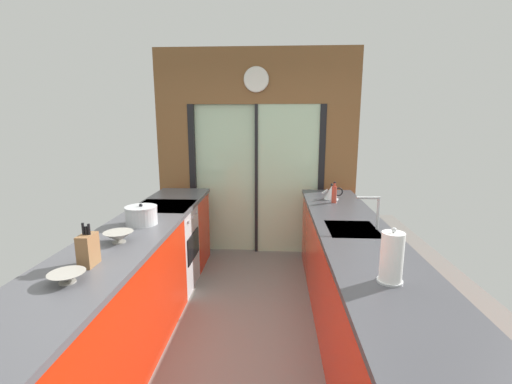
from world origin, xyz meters
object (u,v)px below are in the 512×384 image
Objects in this scene: mixing_bowl_far at (119,237)px; paper_towel_roll at (392,258)px; oven_range at (166,248)px; soap_bottle at (334,194)px; mixing_bowl_mid at (67,277)px; stock_pot at (141,215)px; kettle at (332,192)px; knife_block at (88,250)px.

mixing_bowl_far is 1.86m from paper_towel_roll.
oven_range is 4.02× the size of soap_bottle.
mixing_bowl_mid is 0.93× the size of mixing_bowl_far.
stock_pot is 1.11× the size of kettle.
kettle reaches higher than mixing_bowl_mid.
paper_towel_roll is (1.78, -0.13, 0.04)m from knife_block.
stock_pot reaches higher than kettle.
paper_towel_roll reaches higher than stock_pot.
knife_block is at bearing -135.17° from soap_bottle.
mixing_bowl_mid is 0.82× the size of kettle.
knife_block is (0.02, -1.54, 0.57)m from oven_range.
soap_bottle is (1.78, 2.00, 0.06)m from mixing_bowl_mid.
knife_block is 1.12× the size of kettle.
kettle is (1.78, 2.18, 0.04)m from mixing_bowl_mid.
kettle is (1.78, 1.53, 0.03)m from mixing_bowl_far.
soap_bottle is at bearing 26.87° from stock_pot.
kettle is at bearing 31.28° from stock_pot.
paper_towel_roll is at bearing -29.23° from stock_pot.
mixing_bowl_far is (0.00, 0.65, 0.01)m from mixing_bowl_mid.
soap_bottle reaches higher than mixing_bowl_far.
mixing_bowl_far reaches higher than oven_range.
oven_range is 1.92m from kettle.
mixing_bowl_mid is 0.73× the size of knife_block.
stock_pot is (-0.00, 1.10, 0.05)m from mixing_bowl_mid.
oven_range is 3.38× the size of knife_block.
knife_block reaches higher than mixing_bowl_mid.
oven_range is at bearing -172.61° from soap_bottle.
mixing_bowl_far is 0.93× the size of soap_bottle.
kettle is (1.80, 0.41, 0.54)m from oven_range.
oven_range is 0.86m from stock_pot.
kettle reaches higher than oven_range.
mixing_bowl_mid is at bearing -89.40° from oven_range.
mixing_bowl_mid is at bearing -129.20° from kettle.
oven_range is 2.92× the size of paper_towel_roll.
oven_range is at bearing -167.05° from kettle.
stock_pot is at bearing -88.42° from oven_range.
oven_range is 2.52m from paper_towel_roll.
oven_range is 3.41× the size of stock_pot.
knife_block is at bearing -90.00° from stock_pot.
knife_block is at bearing -132.42° from kettle.
mixing_bowl_far is at bearing -90.00° from stock_pot.
stock_pot is 2.00m from soap_bottle.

